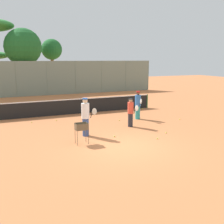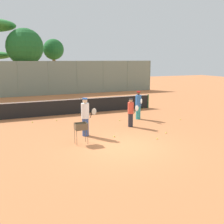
{
  "view_description": "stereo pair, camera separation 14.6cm",
  "coord_description": "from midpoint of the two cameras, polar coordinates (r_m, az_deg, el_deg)",
  "views": [
    {
      "loc": [
        -4.83,
        -9.86,
        3.79
      ],
      "look_at": [
        0.68,
        2.73,
        1.0
      ],
      "focal_mm": 42.0,
      "sensor_mm": 36.0,
      "label": 1
    },
    {
      "loc": [
        -4.7,
        -9.92,
        3.79
      ],
      "look_at": [
        0.68,
        2.73,
        1.0
      ],
      "focal_mm": 42.0,
      "sensor_mm": 36.0,
      "label": 2
    }
  ],
  "objects": [
    {
      "name": "tennis_ball_6",
      "position": [
        16.56,
        -17.32,
        -2.17
      ],
      "size": [
        0.07,
        0.07,
        0.07
      ],
      "primitive_type": "sphere",
      "color": "#D1E54C",
      "rests_on": "ground_plane"
    },
    {
      "name": "tennis_ball_0",
      "position": [
        15.69,
        -8.27,
        -2.5
      ],
      "size": [
        0.07,
        0.07,
        0.07
      ],
      "primitive_type": "sphere",
      "color": "#D1E54C",
      "rests_on": "ground_plane"
    },
    {
      "name": "player_red_cap",
      "position": [
        14.81,
        3.79,
        -0.02
      ],
      "size": [
        0.34,
        0.88,
        1.63
      ],
      "rotation": [
        0.0,
        0.0,
        4.93
      ],
      "color": "#26262D",
      "rests_on": "ground_plane"
    },
    {
      "name": "tennis_ball_8",
      "position": [
        12.84,
        9.54,
        -5.71
      ],
      "size": [
        0.07,
        0.07,
        0.07
      ],
      "primitive_type": "sphere",
      "color": "#D1E54C",
      "rests_on": "ground_plane"
    },
    {
      "name": "tennis_ball_5",
      "position": [
        20.33,
        6.45,
        0.75
      ],
      "size": [
        0.07,
        0.07,
        0.07
      ],
      "primitive_type": "sphere",
      "color": "#D1E54C",
      "rests_on": "ground_plane"
    },
    {
      "name": "ball_cart",
      "position": [
        11.91,
        -7.01,
        -3.51
      ],
      "size": [
        0.56,
        0.41,
        0.97
      ],
      "color": "brown",
      "rests_on": "ground_plane"
    },
    {
      "name": "tennis_net",
      "position": [
        18.5,
        -8.33,
        1.29
      ],
      "size": [
        11.84,
        0.1,
        1.07
      ],
      "color": "#26592D",
      "rests_on": "ground_plane"
    },
    {
      "name": "parked_car",
      "position": [
        32.08,
        -20.06,
        5.19
      ],
      "size": [
        4.2,
        1.7,
        1.6
      ],
      "color": "#232328",
      "rests_on": "ground_plane"
    },
    {
      "name": "tennis_ball_4",
      "position": [
        16.75,
        -12.3,
        -1.76
      ],
      "size": [
        0.07,
        0.07,
        0.07
      ],
      "primitive_type": "sphere",
      "color": "#D1E54C",
      "rests_on": "ground_plane"
    },
    {
      "name": "back_fence",
      "position": [
        28.58,
        -14.08,
        7.13
      ],
      "size": [
        24.78,
        0.08,
        3.59
      ],
      "color": "gray",
      "rests_on": "ground_plane"
    },
    {
      "name": "tennis_ball_2",
      "position": [
        13.91,
        11.39,
        -4.43
      ],
      "size": [
        0.07,
        0.07,
        0.07
      ],
      "primitive_type": "sphere",
      "color": "#D1E54C",
      "rests_on": "ground_plane"
    },
    {
      "name": "ground_plane",
      "position": [
        11.62,
        2.01,
        -7.58
      ],
      "size": [
        80.0,
        80.0,
        0.0
      ],
      "primitive_type": "plane",
      "color": "#C67242"
    },
    {
      "name": "tennis_ball_3",
      "position": [
        17.2,
        14.28,
        -1.5
      ],
      "size": [
        0.07,
        0.07,
        0.07
      ],
      "primitive_type": "sphere",
      "color": "#D1E54C",
      "rests_on": "ground_plane"
    },
    {
      "name": "tree_2",
      "position": [
        29.97,
        -18.93,
        13.15
      ],
      "size": [
        3.88,
        3.88,
        6.98
      ],
      "color": "brown",
      "rests_on": "ground_plane"
    },
    {
      "name": "tennis_ball_7",
      "position": [
        13.0,
        0.22,
        -5.33
      ],
      "size": [
        0.07,
        0.07,
        0.07
      ],
      "primitive_type": "sphere",
      "color": "#D1E54C",
      "rests_on": "ground_plane"
    },
    {
      "name": "player_white_outfit",
      "position": [
        16.75,
        5.41,
        1.58
      ],
      "size": [
        0.37,
        0.92,
        1.79
      ],
      "rotation": [
        0.0,
        0.0,
        4.55
      ],
      "color": "teal",
      "rests_on": "ground_plane"
    },
    {
      "name": "tennis_ball_1",
      "position": [
        16.37,
        1.33,
        -1.8
      ],
      "size": [
        0.07,
        0.07,
        0.07
      ],
      "primitive_type": "sphere",
      "color": "#D1E54C",
      "rests_on": "ground_plane"
    },
    {
      "name": "player_yellow_shirt",
      "position": [
        13.04,
        -6.1,
        -0.98
      ],
      "size": [
        0.61,
        0.86,
        1.92
      ],
      "rotation": [
        0.0,
        0.0,
        5.27
      ],
      "color": "#334C8C",
      "rests_on": "ground_plane"
    },
    {
      "name": "tree_0",
      "position": [
        34.04,
        -13.12,
        12.97
      ],
      "size": [
        2.54,
        2.54,
        6.22
      ],
      "color": "brown",
      "rests_on": "ground_plane"
    }
  ]
}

